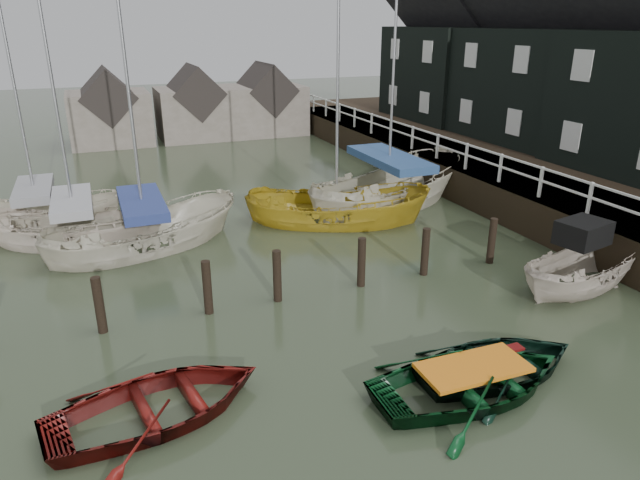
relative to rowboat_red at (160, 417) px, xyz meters
name	(u,v)px	position (x,y,z in m)	size (l,w,h in m)	color
ground	(371,348)	(4.66, 0.66, 0.00)	(120.00, 120.00, 0.00)	#323B25
pier	(465,173)	(14.13, 10.66, 0.71)	(3.04, 32.00, 2.70)	black
land_strip	(562,177)	(19.66, 10.66, 0.00)	(14.00, 38.00, 1.50)	black
quay_houses	(608,50)	(19.65, 9.31, 5.68)	(6.52, 28.14, 10.01)	black
mooring_pilings	(281,283)	(3.54, 3.66, 0.50)	(13.72, 0.22, 1.80)	black
far_sheds	(193,108)	(5.49, 26.66, 1.86)	(14.00, 4.08, 4.39)	#665B51
rowboat_red	(160,417)	(0.00, 0.00, 0.00)	(2.85, 3.99, 0.83)	#580F0C
rowboat_green	(471,393)	(5.74, -1.54, 0.00)	(2.92, 4.09, 0.85)	#083215
rowboat_dkgreen	(498,374)	(6.66, -1.21, 0.00)	(2.59, 3.63, 0.75)	black
motorboat	(580,282)	(11.46, 1.41, 0.09)	(4.76, 2.60, 2.69)	beige
sailboat_a	(78,241)	(-1.35, 10.07, 0.06)	(6.40, 4.59, 10.89)	beige
sailboat_b	(147,246)	(0.69, 8.78, 0.06)	(6.85, 4.08, 11.57)	beige
sailboat_c	(336,221)	(7.36, 8.83, 0.01)	(7.06, 5.01, 10.16)	gold
sailboat_d	(388,203)	(10.09, 9.98, 0.06)	(8.64, 5.77, 13.17)	beige
sailboat_e	(40,225)	(-2.59, 12.19, 0.06)	(6.30, 4.01, 10.27)	beige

